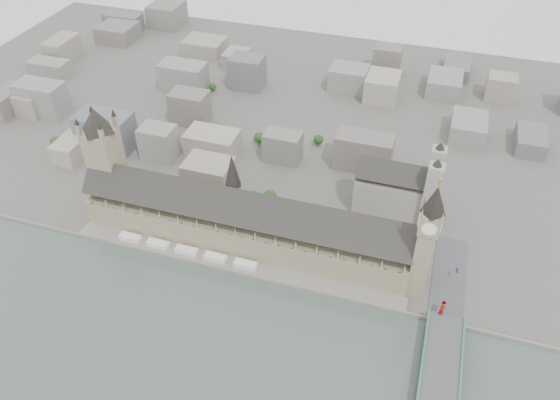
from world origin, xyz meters
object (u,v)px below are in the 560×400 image
(westminster_abbey, at_px, (399,189))
(red_bus_north, at_px, (443,308))
(palace_of_westminster, at_px, (244,222))
(victoria_tower, at_px, (105,157))
(car_approach, at_px, (457,271))
(elizabeth_tower, at_px, (427,235))

(westminster_abbey, xyz_separation_m, red_bus_north, (47.51, -105.94, -13.29))
(palace_of_westminster, height_order, red_bus_north, palace_of_westminster)
(palace_of_westminster, xyz_separation_m, victoria_tower, (-122.00, 6.30, 32.50))
(westminster_abbey, height_order, car_approach, westminster_abbey)
(elizabeth_tower, distance_m, car_approach, 58.80)
(red_bus_north, bearing_deg, westminster_abbey, 124.42)
(red_bus_north, relative_size, car_approach, 2.49)
(red_bus_north, bearing_deg, car_approach, 89.47)
(elizabeth_tower, bearing_deg, palace_of_westminster, 175.15)
(palace_of_westminster, height_order, victoria_tower, victoria_tower)
(palace_of_westminster, distance_m, elizabeth_tower, 142.94)
(victoria_tower, height_order, westminster_abbey, victoria_tower)
(victoria_tower, distance_m, car_approach, 291.47)
(red_bus_north, bearing_deg, victoria_tower, -177.24)
(elizabeth_tower, relative_size, red_bus_north, 9.70)
(car_approach, bearing_deg, victoria_tower, 175.20)
(victoria_tower, bearing_deg, westminster_abbey, 16.50)
(westminster_abbey, bearing_deg, victoria_tower, -163.50)
(westminster_abbey, distance_m, car_approach, 87.13)
(victoria_tower, xyz_separation_m, westminster_abbey, (232.92, 69.00, -30.12))
(elizabeth_tower, bearing_deg, car_approach, 36.86)
(victoria_tower, bearing_deg, red_bus_north, -7.50)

